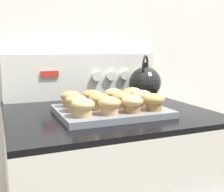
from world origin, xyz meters
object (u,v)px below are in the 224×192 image
at_px(muffin_r0_c3, 154,101).
at_px(muffin_r1_c3, 142,97).
at_px(muffin_r0_c2, 132,103).
at_px(muffin_r2_c2, 114,95).
at_px(tea_kettle, 145,82).
at_px(muffin_r1_c2, 123,99).
at_px(muffin_r2_c0, 71,98).
at_px(muffin_r2_c1, 92,97).
at_px(muffin_r1_c1, 99,101).
at_px(muffin_pan, 111,111).
at_px(muffin_r0_c0, 83,107).
at_px(muffin_r0_c1, 110,105).
at_px(muffin_r2_c3, 132,94).
at_px(muffin_r1_c0, 76,102).

xyz_separation_m(muffin_r0_c3, muffin_r1_c3, (0.00, 0.09, 0.00)).
bearing_deg(muffin_r0_c2, muffin_r0_c3, 1.71).
xyz_separation_m(muffin_r2_c2, tea_kettle, (0.23, 0.16, 0.03)).
height_order(muffin_r1_c2, muffin_r2_c2, same).
bearing_deg(muffin_r2_c0, muffin_r1_c3, -18.20).
bearing_deg(muffin_r1_c2, muffin_r2_c1, 135.99).
xyz_separation_m(muffin_r1_c1, muffin_r2_c1, (0.00, 0.09, 0.00)).
height_order(muffin_pan, muffin_r2_c2, muffin_r2_c2).
relative_size(muffin_r0_c0, muffin_r0_c1, 1.00).
distance_m(muffin_pan, muffin_r2_c0, 0.16).
xyz_separation_m(muffin_r1_c2, muffin_r2_c3, (0.08, 0.08, 0.00)).
xyz_separation_m(muffin_r2_c3, tea_kettle, (0.15, 0.16, 0.03)).
relative_size(muffin_pan, muffin_r1_c1, 5.04).
height_order(muffin_r1_c0, muffin_r1_c1, same).
height_order(muffin_pan, muffin_r1_c1, muffin_r1_c1).
relative_size(muffin_r1_c1, muffin_r2_c2, 1.00).
relative_size(muffin_pan, muffin_r0_c1, 5.04).
xyz_separation_m(muffin_r0_c2, muffin_r1_c2, (0.00, 0.09, 0.00)).
distance_m(muffin_r1_c0, muffin_r2_c1, 0.12).
bearing_deg(muffin_r2_c3, muffin_r1_c0, -162.11).
distance_m(muffin_r0_c2, muffin_r2_c0, 0.24).
bearing_deg(muffin_r0_c1, muffin_r0_c2, -0.57).
height_order(muffin_r0_c0, muffin_r1_c3, same).
distance_m(muffin_r1_c1, tea_kettle, 0.40).
distance_m(muffin_r1_c0, muffin_r1_c2, 0.17).
relative_size(muffin_r0_c2, muffin_r1_c2, 1.00).
distance_m(muffin_r2_c0, muffin_r2_c3, 0.25).
bearing_deg(muffin_r0_c1, muffin_pan, 64.77).
xyz_separation_m(muffin_pan, muffin_r1_c1, (-0.05, -0.00, 0.04)).
bearing_deg(muffin_r0_c0, muffin_r1_c1, 43.49).
height_order(muffin_pan, muffin_r2_c0, muffin_r2_c0).
xyz_separation_m(muffin_r0_c1, muffin_r0_c2, (0.08, -0.00, 0.00)).
bearing_deg(muffin_r0_c3, muffin_r1_c3, 89.42).
xyz_separation_m(muffin_pan, muffin_r2_c0, (-0.13, 0.09, 0.04)).
height_order(muffin_pan, muffin_r2_c1, muffin_r2_c1).
height_order(muffin_r1_c0, muffin_r2_c2, same).
distance_m(muffin_r0_c0, muffin_r0_c3, 0.25).
bearing_deg(muffin_r1_c1, tea_kettle, 37.66).
bearing_deg(muffin_r1_c0, muffin_r0_c2, -27.43).
bearing_deg(tea_kettle, muffin_r0_c2, -125.12).
height_order(muffin_r1_c3, tea_kettle, tea_kettle).
relative_size(muffin_r0_c1, muffin_r1_c0, 1.00).
xyz_separation_m(muffin_r0_c0, muffin_r0_c3, (0.25, -0.00, 0.00)).
relative_size(muffin_r0_c3, tea_kettle, 0.37).
distance_m(muffin_r0_c1, muffin_r1_c2, 0.12).
relative_size(muffin_r2_c0, muffin_r2_c1, 1.00).
relative_size(muffin_r0_c3, muffin_r1_c3, 1.00).
bearing_deg(muffin_pan, muffin_r0_c0, -147.57).
bearing_deg(muffin_r1_c3, muffin_r2_c1, 154.80).
bearing_deg(tea_kettle, muffin_r2_c3, -132.38).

